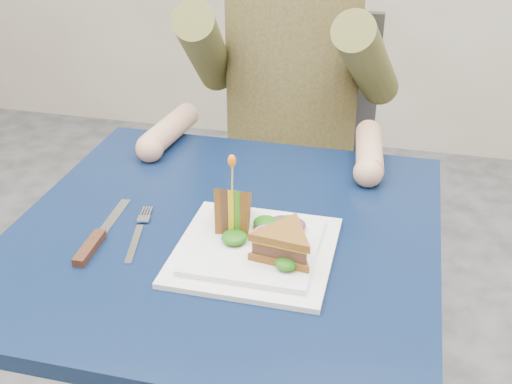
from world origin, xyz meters
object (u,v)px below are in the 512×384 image
(fork, at_px, (138,235))
(table, at_px, (225,265))
(sandwich_flat, at_px, (284,244))
(sandwich_upright, at_px, (233,209))
(diner, at_px, (292,36))
(knife, at_px, (94,242))
(chair, at_px, (296,154))
(plate, at_px, (255,249))

(fork, bearing_deg, table, 22.69)
(sandwich_flat, distance_m, sandwich_upright, 0.13)
(diner, bearing_deg, knife, -105.91)
(diner, distance_m, sandwich_flat, 0.72)
(table, xyz_separation_m, sandwich_upright, (0.02, -0.02, 0.13))
(diner, bearing_deg, sandwich_flat, -79.62)
(table, bearing_deg, chair, 90.00)
(diner, height_order, fork, diner)
(table, bearing_deg, sandwich_flat, -34.69)
(table, distance_m, fork, 0.17)
(plate, height_order, fork, plate)
(table, height_order, sandwich_flat, sandwich_flat)
(plate, bearing_deg, sandwich_flat, -24.44)
(table, xyz_separation_m, knife, (-0.20, -0.10, 0.09))
(chair, xyz_separation_m, diner, (-0.00, -0.11, 0.37))
(fork, distance_m, knife, 0.07)
(diner, height_order, sandwich_flat, diner)
(diner, distance_m, fork, 0.70)
(table, bearing_deg, plate, -41.18)
(chair, xyz_separation_m, fork, (-0.14, -0.77, 0.19))
(plate, distance_m, knife, 0.28)
(chair, distance_m, plate, 0.81)
(plate, distance_m, sandwich_flat, 0.07)
(plate, relative_size, sandwich_upright, 2.06)
(sandwich_flat, bearing_deg, chair, 98.96)
(chair, distance_m, knife, 0.86)
(diner, bearing_deg, table, -90.00)
(fork, relative_size, knife, 0.81)
(diner, relative_size, fork, 4.18)
(diner, bearing_deg, sandwich_upright, -87.95)
(plate, xyz_separation_m, sandwich_flat, (0.05, -0.02, 0.04))
(chair, bearing_deg, table, -90.00)
(diner, relative_size, knife, 3.36)
(sandwich_upright, height_order, fork, sandwich_upright)
(diner, height_order, knife, diner)
(plate, height_order, knife, plate)
(chair, relative_size, diner, 1.25)
(table, distance_m, sandwich_flat, 0.20)
(sandwich_flat, relative_size, sandwich_upright, 1.06)
(chair, bearing_deg, sandwich_flat, -81.04)
(chair, bearing_deg, knife, -103.82)
(sandwich_flat, height_order, sandwich_upright, sandwich_upright)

